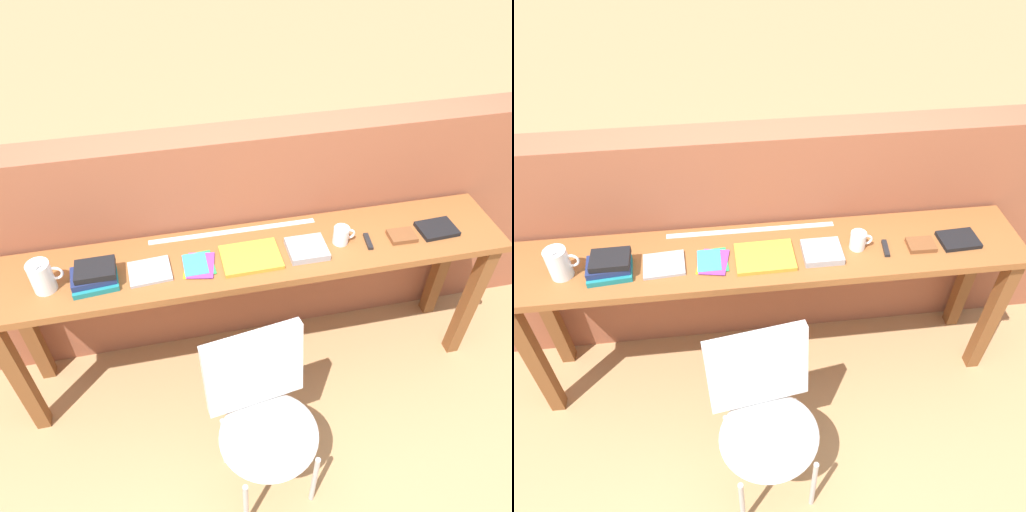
% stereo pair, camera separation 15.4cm
% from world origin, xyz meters
% --- Properties ---
extents(ground_plane, '(40.00, 40.00, 0.00)m').
position_xyz_m(ground_plane, '(0.00, 0.00, 0.00)').
color(ground_plane, tan).
extents(brick_wall_back, '(6.00, 0.20, 1.34)m').
position_xyz_m(brick_wall_back, '(0.00, 0.64, 0.67)').
color(brick_wall_back, '#935138').
rests_on(brick_wall_back, ground).
extents(sideboard, '(2.50, 0.44, 0.88)m').
position_xyz_m(sideboard, '(0.00, 0.30, 0.74)').
color(sideboard, brown).
rests_on(sideboard, ground).
extents(chair_white_moulded, '(0.50, 0.51, 0.89)m').
position_xyz_m(chair_white_moulded, '(-0.09, -0.34, 0.53)').
color(chair_white_moulded, silver).
rests_on(chair_white_moulded, ground).
extents(pitcher_white, '(0.14, 0.10, 0.18)m').
position_xyz_m(pitcher_white, '(-0.95, 0.26, 0.96)').
color(pitcher_white, white).
rests_on(pitcher_white, sideboard).
extents(book_stack_leftmost, '(0.21, 0.17, 0.09)m').
position_xyz_m(book_stack_leftmost, '(-0.73, 0.25, 0.92)').
color(book_stack_leftmost, '#19757A').
rests_on(book_stack_leftmost, sideboard).
extents(magazine_cycling, '(0.20, 0.17, 0.01)m').
position_xyz_m(magazine_cycling, '(-0.49, 0.26, 0.89)').
color(magazine_cycling, '#9E9EA3').
rests_on(magazine_cycling, sideboard).
extents(pamphlet_pile_colourful, '(0.16, 0.19, 0.01)m').
position_xyz_m(pamphlet_pile_colourful, '(-0.27, 0.26, 0.89)').
color(pamphlet_pile_colourful, yellow).
rests_on(pamphlet_pile_colourful, sideboard).
extents(book_open_centre, '(0.28, 0.21, 0.02)m').
position_xyz_m(book_open_centre, '(-0.02, 0.26, 0.89)').
color(book_open_centre, gold).
rests_on(book_open_centre, sideboard).
extents(book_grey_hardcover, '(0.19, 0.17, 0.03)m').
position_xyz_m(book_grey_hardcover, '(0.25, 0.25, 0.90)').
color(book_grey_hardcover, '#9E9EA3').
rests_on(book_grey_hardcover, sideboard).
extents(mug, '(0.11, 0.08, 0.09)m').
position_xyz_m(mug, '(0.43, 0.28, 0.92)').
color(mug, white).
rests_on(mug, sideboard).
extents(multitool_folded, '(0.04, 0.11, 0.02)m').
position_xyz_m(multitool_folded, '(0.56, 0.25, 0.89)').
color(multitool_folded, black).
rests_on(multitool_folded, sideboard).
extents(leather_journal_brown, '(0.13, 0.10, 0.02)m').
position_xyz_m(leather_journal_brown, '(0.74, 0.25, 0.89)').
color(leather_journal_brown, brown).
rests_on(leather_journal_brown, sideboard).
extents(book_repair_rightmost, '(0.19, 0.15, 0.02)m').
position_xyz_m(book_repair_rightmost, '(0.93, 0.27, 0.89)').
color(book_repair_rightmost, black).
rests_on(book_repair_rightmost, sideboard).
extents(ruler_metal_back_edge, '(0.84, 0.03, 0.00)m').
position_xyz_m(ruler_metal_back_edge, '(-0.07, 0.47, 0.88)').
color(ruler_metal_back_edge, silver).
rests_on(ruler_metal_back_edge, sideboard).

